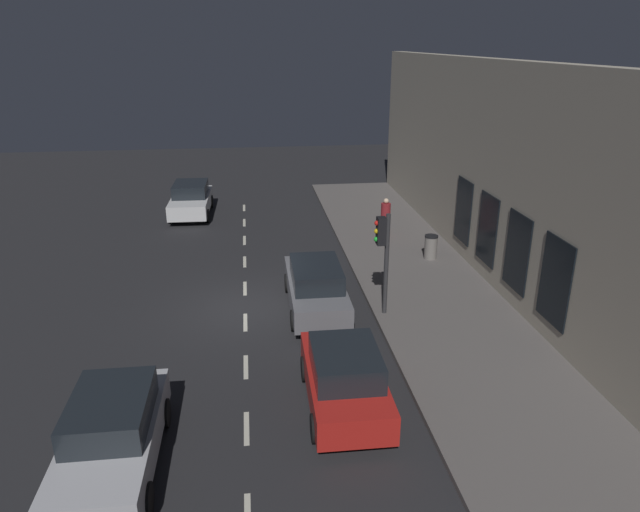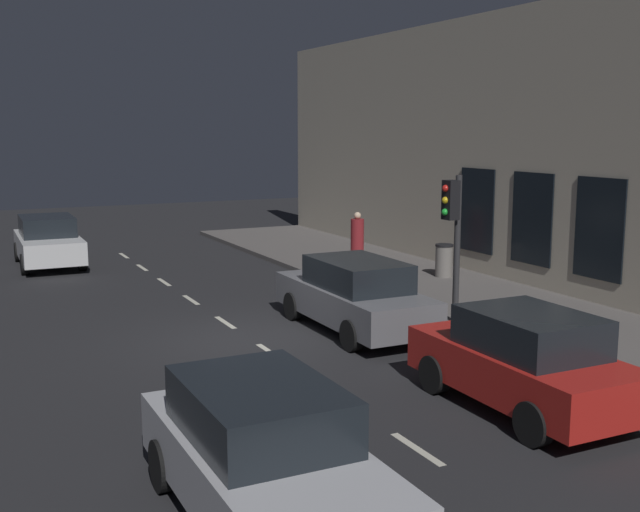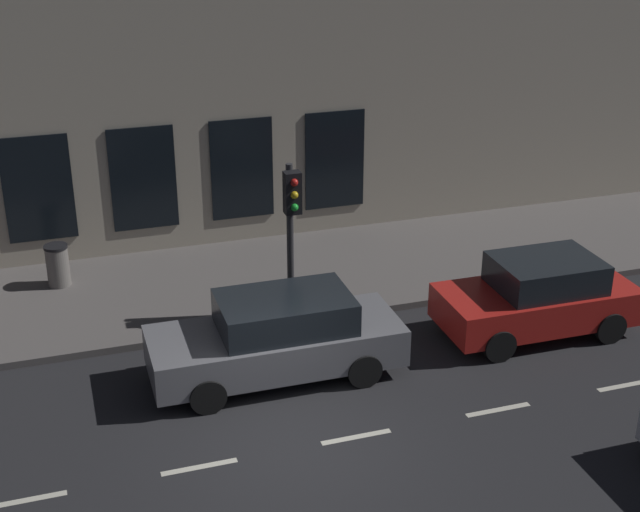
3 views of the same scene
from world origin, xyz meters
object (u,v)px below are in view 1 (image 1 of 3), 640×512
object	(u,v)px
traffic_light	(383,246)
pedestrian_0	(385,218)
parked_car_2	(112,435)
parked_car_0	(191,199)
parked_car_3	(345,378)
trash_bin	(431,247)
parked_car_1	(316,286)

from	to	relation	value
traffic_light	pedestrian_0	distance (m)	8.02
pedestrian_0	parked_car_2	bearing A→B (deg)	-94.64
parked_car_2	pedestrian_0	distance (m)	16.19
parked_car_0	parked_car_3	xyz separation A→B (m)	(4.87, -16.74, -0.00)
parked_car_2	trash_bin	distance (m)	14.32
parked_car_0	pedestrian_0	bearing A→B (deg)	153.64
traffic_light	parked_car_0	world-z (taller)	traffic_light
trash_bin	pedestrian_0	bearing A→B (deg)	108.28
parked_car_0	trash_bin	bearing A→B (deg)	142.87
traffic_light	parked_car_1	size ratio (longest dim) A/B	0.70
parked_car_1	parked_car_2	distance (m)	8.38
traffic_light	parked_car_2	xyz separation A→B (m)	(-6.83, -5.96, -1.58)
parked_car_2	pedestrian_0	xyz separation A→B (m)	(8.77, 13.60, 0.09)
parked_car_0	pedestrian_0	world-z (taller)	pedestrian_0
trash_bin	traffic_light	bearing A→B (deg)	-123.93
parked_car_3	pedestrian_0	distance (m)	12.74
pedestrian_0	parked_car_1	bearing A→B (deg)	-91.49
traffic_light	trash_bin	size ratio (longest dim) A/B	3.42
parked_car_2	traffic_light	bearing A→B (deg)	-138.66
parked_car_1	trash_bin	distance (m)	6.11
parked_car_3	trash_bin	distance (m)	10.21
traffic_light	parked_car_2	distance (m)	9.20
parked_car_0	trash_bin	xyz separation A→B (m)	(9.77, -7.78, -0.17)
parked_car_0	parked_car_1	distance (m)	12.37
parked_car_0	parked_car_1	bearing A→B (deg)	114.41
parked_car_0	pedestrian_0	size ratio (longest dim) A/B	2.66
traffic_light	trash_bin	distance (m)	5.64
parked_car_0	parked_car_3	world-z (taller)	same
traffic_light	parked_car_0	size ratio (longest dim) A/B	0.75
traffic_light	parked_car_1	xyz separation A→B (m)	(-1.93, 0.84, -1.57)
traffic_light	parked_car_1	distance (m)	2.63
traffic_light	pedestrian_0	world-z (taller)	traffic_light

